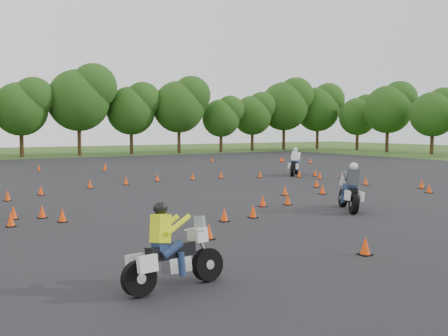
% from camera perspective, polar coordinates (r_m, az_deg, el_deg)
% --- Properties ---
extents(ground, '(140.00, 140.00, 0.00)m').
position_cam_1_polar(ground, '(21.71, 5.51, -3.89)').
color(ground, '#2D5119').
rests_on(ground, ground).
extents(asphalt_pad, '(62.00, 62.00, 0.00)m').
position_cam_1_polar(asphalt_pad, '(26.71, -2.23, -2.26)').
color(asphalt_pad, black).
rests_on(asphalt_pad, ground).
extents(treeline, '(86.58, 32.35, 11.02)m').
position_cam_1_polar(treeline, '(54.70, -14.26, 5.98)').
color(treeline, '#214513').
rests_on(treeline, ground).
extents(traffic_cones, '(36.62, 32.89, 0.45)m').
position_cam_1_polar(traffic_cones, '(26.65, -2.16, -1.79)').
color(traffic_cones, '#F2410A').
rests_on(traffic_cones, asphalt_pad).
extents(rider_grey, '(1.90, 2.46, 1.87)m').
position_cam_1_polar(rider_grey, '(19.90, 13.95, -2.05)').
color(rider_grey, '#373A3E').
rests_on(rider_grey, ground).
extents(rider_yellow, '(2.34, 0.94, 1.76)m').
position_cam_1_polar(rider_yellow, '(10.01, -5.49, -8.81)').
color(rider_yellow, '#E1F015').
rests_on(rider_yellow, ground).
extents(rider_white, '(2.30, 2.20, 1.88)m').
position_cam_1_polar(rider_white, '(33.95, 8.06, 0.76)').
color(rider_white, white).
rests_on(rider_white, ground).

